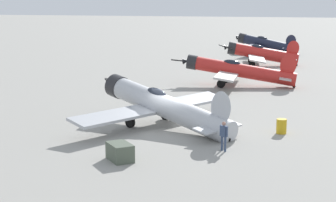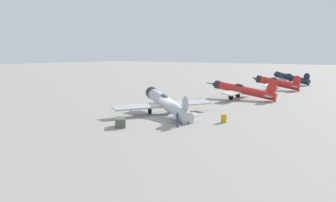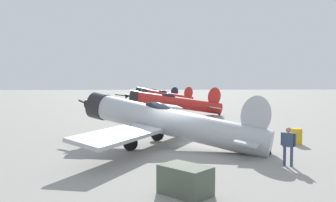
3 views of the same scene
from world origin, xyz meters
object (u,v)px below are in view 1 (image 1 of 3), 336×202
airplane_far_line (260,53)px  ground_crew_mechanic (224,133)px  airplane_mid_apron (237,70)px  airplane_foreground (162,106)px  equipment_crate (120,152)px  airplane_outer_stand (264,43)px  fuel_drum (281,126)px

airplane_far_line → ground_crew_mechanic: size_ratio=8.09×
airplane_mid_apron → ground_crew_mechanic: size_ratio=7.17×
airplane_foreground → equipment_crate: airplane_foreground is taller
airplane_outer_stand → equipment_crate: 57.09m
airplane_far_line → fuel_drum: airplane_far_line is taller
airplane_mid_apron → equipment_crate: 26.29m
airplane_foreground → ground_crew_mechanic: 6.80m
ground_crew_mechanic → equipment_crate: 5.91m
ground_crew_mechanic → fuel_drum: bearing=-166.9°
ground_crew_mechanic → equipment_crate: bearing=-13.7°
equipment_crate → ground_crew_mechanic: bearing=-58.2°
equipment_crate → fuel_drum: 11.25m
equipment_crate → airplane_outer_stand: bearing=-3.4°
airplane_outer_stand → equipment_crate: size_ratio=7.12×
airplane_outer_stand → fuel_drum: airplane_outer_stand is taller
airplane_foreground → airplane_outer_stand: bearing=-63.1°
airplane_foreground → airplane_far_line: bearing=-65.4°
airplane_foreground → airplane_outer_stand: size_ratio=0.90×
airplane_far_line → airplane_foreground: bearing=77.1°
airplane_far_line → fuel_drum: size_ratio=14.56×
airplane_mid_apron → fuel_drum: (-18.15, -4.95, -1.06)m
airplane_foreground → airplane_far_line: size_ratio=0.89×
airplane_outer_stand → fuel_drum: 49.26m
airplane_far_line → ground_crew_mechanic: bearing=84.7°
airplane_outer_stand → airplane_far_line: bearing=107.2°
airplane_mid_apron → airplane_far_line: (16.57, -0.85, -0.00)m
airplane_mid_apron → equipment_crate: (-26.09, 3.01, -1.06)m
airplane_far_line → equipment_crate: bearing=77.9°
airplane_far_line → airplane_mid_apron: bearing=80.1°
fuel_drum → airplane_foreground: bearing=90.0°
airplane_outer_stand → fuel_drum: (-49.04, -4.57, -1.11)m
airplane_foreground → airplane_mid_apron: size_ratio=1.01×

